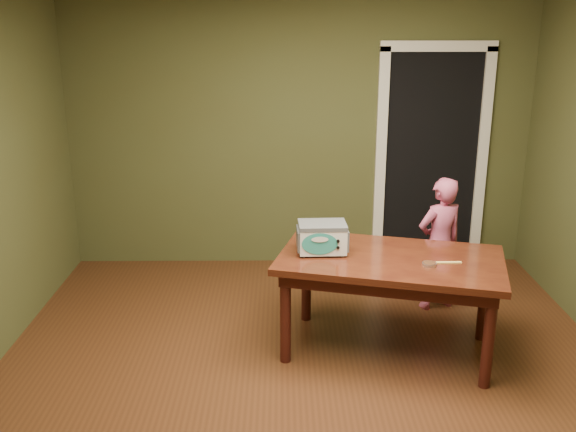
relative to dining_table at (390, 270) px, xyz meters
The scene contains 8 objects.
floor 1.10m from the dining_table, 133.93° to the right, with size 5.00×5.00×0.00m, color #4E2916.
room_shell 1.38m from the dining_table, 133.93° to the right, with size 4.52×5.02×2.61m.
doorway 2.29m from the dining_table, 72.27° to the left, with size 1.10×0.66×2.25m.
dining_table is the anchor object (origin of this frame).
toy_oven 0.55m from the dining_table, 169.06° to the left, with size 0.38×0.26×0.23m.
baking_pan 0.32m from the dining_table, 35.31° to the right, with size 0.10×0.10×0.02m.
spatula 0.42m from the dining_table, 17.63° to the right, with size 0.18×0.03×0.01m, color #F0D268.
child 0.93m from the dining_table, 53.99° to the left, with size 0.42×0.28×1.16m, color #BF4E77.
Camera 1 is at (-0.18, -3.70, 2.42)m, focal length 40.00 mm.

